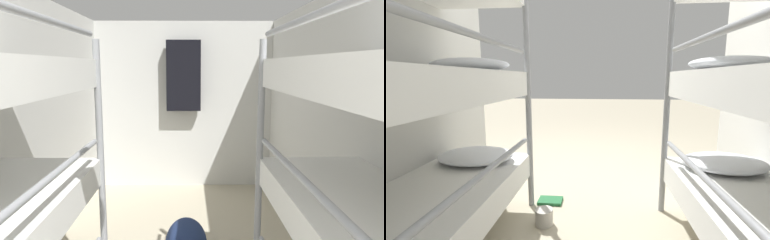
{
  "view_description": "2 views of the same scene",
  "coord_description": "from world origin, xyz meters",
  "views": [
    {
      "loc": [
        0.05,
        0.29,
        1.64
      ],
      "look_at": [
        0.09,
        3.69,
        1.1
      ],
      "focal_mm": 32.0,
      "sensor_mm": 36.0,
      "label": 1
    },
    {
      "loc": [
        -0.04,
        2.46,
        1.01
      ],
      "look_at": [
        0.12,
        0.68,
        0.72
      ],
      "focal_mm": 24.0,
      "sensor_mm": 36.0,
      "label": 2
    }
  ],
  "objects": [
    {
      "name": "wall_right",
      "position": [
        1.19,
        2.42,
        1.11
      ],
      "size": [
        0.06,
        4.96,
        2.21
      ],
      "color": "silver",
      "rests_on": "ground_plane"
    },
    {
      "name": "wall_back",
      "position": [
        0.0,
        4.87,
        1.11
      ],
      "size": [
        2.44,
        0.06,
        2.21
      ],
      "color": "silver",
      "rests_on": "ground_plane"
    },
    {
      "name": "hanging_coat",
      "position": [
        -0.01,
        4.72,
        1.51
      ],
      "size": [
        0.44,
        0.12,
        0.9
      ],
      "color": "black"
    }
  ]
}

